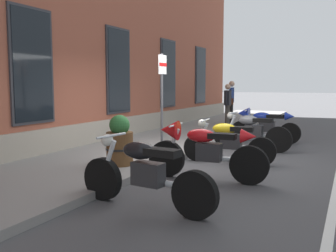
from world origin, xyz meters
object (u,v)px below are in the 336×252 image
motorcycle_grey_naked (251,132)px  motorcycle_blue_sport (262,123)px  motorcycle_yellow_naked (228,142)px  pedestrian_dark_jacket (228,102)px  parking_sign (162,88)px  motorcycle_red_sport (202,149)px  pedestrian_blue_top (232,100)px  barrel_planter (120,143)px  motorcycle_black_naked (144,174)px

motorcycle_grey_naked → motorcycle_blue_sport: motorcycle_blue_sport is taller
motorcycle_yellow_naked → pedestrian_dark_jacket: 6.50m
pedestrian_dark_jacket → parking_sign: (-6.10, -0.28, 0.60)m
parking_sign → motorcycle_red_sport: bearing=-135.7°
pedestrian_dark_jacket → pedestrian_blue_top: bearing=6.9°
motorcycle_red_sport → motorcycle_yellow_naked: motorcycle_red_sport is taller
pedestrian_dark_jacket → barrel_planter: (-7.85, -0.23, -0.44)m
motorcycle_red_sport → pedestrian_blue_top: size_ratio=1.29×
motorcycle_grey_naked → pedestrian_dark_jacket: pedestrian_dark_jacket is taller
barrel_planter → motorcycle_black_naked: bearing=-138.8°
motorcycle_grey_naked → pedestrian_dark_jacket: (4.40, 1.99, 0.52)m
motorcycle_yellow_naked → motorcycle_grey_naked: motorcycle_grey_naked is taller
motorcycle_blue_sport → parking_sign: bearing=152.8°
motorcycle_grey_naked → barrel_planter: (-3.45, 1.76, 0.08)m
motorcycle_red_sport → pedestrian_dark_jacket: size_ratio=1.39×
motorcycle_yellow_naked → barrel_planter: (-1.66, 1.69, 0.10)m
motorcycle_black_naked → motorcycle_grey_naked: motorcycle_black_naked is taller
motorcycle_red_sport → motorcycle_grey_naked: (3.40, -0.06, -0.08)m
motorcycle_yellow_naked → barrel_planter: bearing=134.6°
motorcycle_black_naked → pedestrian_blue_top: 10.66m
motorcycle_blue_sport → parking_sign: size_ratio=0.89×
motorcycle_grey_naked → pedestrian_dark_jacket: size_ratio=1.29×
motorcycle_blue_sport → barrel_planter: barrel_planter is taller
motorcycle_yellow_naked → parking_sign: bearing=86.9°
motorcycle_black_naked → parking_sign: 3.98m
motorcycle_black_naked → barrel_planter: barrel_planter is taller
motorcycle_yellow_naked → motorcycle_red_sport: bearing=-179.5°
pedestrian_dark_jacket → parking_sign: 6.14m
motorcycle_yellow_naked → motorcycle_blue_sport: (3.34, -0.03, 0.08)m
pedestrian_dark_jacket → pedestrian_blue_top: size_ratio=0.93×
motorcycle_black_naked → barrel_planter: (1.76, 1.54, 0.08)m
pedestrian_dark_jacket → pedestrian_blue_top: 0.88m
pedestrian_blue_top → parking_sign: size_ratio=0.75×
motorcycle_red_sport → motorcycle_yellow_naked: bearing=0.5°
motorcycle_black_naked → barrel_planter: bearing=41.2°
pedestrian_blue_top → motorcycle_blue_sport: bearing=-151.2°
motorcycle_blue_sport → parking_sign: 3.80m
pedestrian_blue_top → motorcycle_yellow_naked: bearing=-164.0°
motorcycle_grey_naked → barrel_planter: bearing=153.0°
barrel_planter → pedestrian_blue_top: bearing=2.2°
motorcycle_grey_naked → barrel_planter: size_ratio=2.06×
parking_sign → motorcycle_grey_naked: bearing=-45.1°
pedestrian_blue_top → motorcycle_black_naked: bearing=-169.8°
motorcycle_yellow_naked → motorcycle_blue_sport: size_ratio=0.99×
barrel_planter → motorcycle_blue_sport: bearing=-18.9°
motorcycle_black_naked → pedestrian_dark_jacket: 9.78m
pedestrian_dark_jacket → parking_sign: size_ratio=0.69×
motorcycle_black_naked → pedestrian_blue_top: pedestrian_blue_top is taller
motorcycle_yellow_naked → pedestrian_blue_top: (7.06, 2.02, 0.62)m
motorcycle_black_naked → barrel_planter: 2.34m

